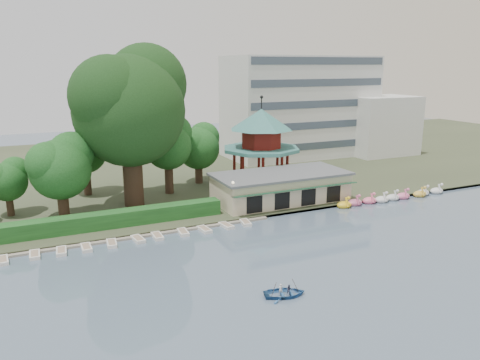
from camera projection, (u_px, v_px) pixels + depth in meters
ground_plane at (303, 281)px, 41.68m from camera, size 220.00×220.00×0.00m
shore at (155, 166)px, 87.57m from camera, size 220.00×70.00×0.40m
embankment at (227, 221)px, 56.93m from camera, size 220.00×0.60×0.30m
dock at (129, 237)px, 52.02m from camera, size 34.00×1.60×0.24m
boathouse at (281, 186)px, 64.54m from camera, size 18.60×9.39×3.90m
pavilion at (261, 139)px, 72.98m from camera, size 12.40×12.40×13.50m
office_building at (313, 110)px, 95.76m from camera, size 38.00×18.00×20.00m
hedge at (96, 221)px, 53.44m from camera, size 30.00×2.00×1.80m
lamp_post at (233, 192)px, 58.26m from camera, size 0.36×0.36×4.28m
big_tree at (130, 102)px, 59.71m from camera, size 15.71×14.64×21.16m
small_trees at (106, 155)px, 62.81m from camera, size 39.74×17.13×11.33m
swan_boats at (393, 197)px, 66.38m from camera, size 19.11×2.16×1.92m
moored_rowboats at (125, 241)px, 50.48m from camera, size 30.16×2.74×0.36m
rowboat_with_passengers at (285, 290)px, 38.81m from camera, size 5.67×4.67×2.01m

